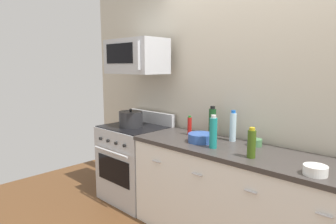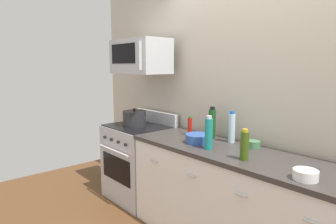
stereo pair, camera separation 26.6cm
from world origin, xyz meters
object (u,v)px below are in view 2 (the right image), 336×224
(bottle_sparkling_teal, at_px, (209,133))
(bowl_green_glaze, at_px, (253,144))
(bottle_hot_sauce_red, at_px, (190,126))
(bottle_olive_oil, at_px, (245,145))
(bowl_white_ceramic, at_px, (306,174))
(microwave, at_px, (140,57))
(bottle_wine_green, at_px, (212,123))
(bottle_water_clear, at_px, (232,128))
(bowl_blue_mixing, at_px, (199,138))
(stockpot, at_px, (134,119))
(range_oven, at_px, (139,161))

(bottle_sparkling_teal, relative_size, bowl_green_glaze, 2.46)
(bottle_hot_sauce_red, bearing_deg, bottle_olive_oil, -17.53)
(bottle_hot_sauce_red, relative_size, bowl_white_ceramic, 1.31)
(microwave, distance_m, bowl_green_glaze, 1.68)
(microwave, relative_size, bowl_white_ceramic, 4.76)
(bottle_olive_oil, bearing_deg, microwave, 173.19)
(bottle_olive_oil, distance_m, bottle_hot_sauce_red, 0.90)
(bottle_wine_green, bearing_deg, microwave, -170.35)
(bottle_water_clear, xyz_separation_m, bottle_hot_sauce_red, (-0.47, -0.09, -0.05))
(bottle_olive_oil, bearing_deg, bowl_blue_mixing, 169.04)
(bottle_olive_oil, xyz_separation_m, bottle_hot_sauce_red, (-0.85, 0.27, -0.02))
(microwave, xyz_separation_m, stockpot, (-0.00, -0.10, -0.73))
(bottle_sparkling_teal, bearing_deg, bowl_white_ceramic, -4.37)
(bottle_wine_green, height_order, stockpot, bottle_wine_green)
(bottle_wine_green, bearing_deg, stockpot, -164.91)
(bottle_wine_green, xyz_separation_m, bottle_olive_oil, (0.63, -0.36, -0.03))
(microwave, xyz_separation_m, bowl_green_glaze, (1.47, 0.15, -0.80))
(bottle_water_clear, height_order, bowl_white_ceramic, bottle_water_clear)
(bottle_wine_green, bearing_deg, bowl_white_ceramic, -19.89)
(bottle_olive_oil, bearing_deg, bottle_wine_green, 150.18)
(bowl_blue_mixing, bearing_deg, microwave, 175.57)
(bowl_blue_mixing, bearing_deg, bottle_olive_oil, -10.96)
(range_oven, xyz_separation_m, stockpot, (0.00, -0.05, 0.55))
(microwave, bearing_deg, bottle_sparkling_teal, -7.90)
(bottle_olive_oil, relative_size, bottle_hot_sauce_red, 1.20)
(bottle_olive_oil, height_order, bowl_green_glaze, bottle_olive_oil)
(bottle_wine_green, distance_m, bottle_hot_sauce_red, 0.25)
(bowl_blue_mixing, bearing_deg, bottle_hot_sauce_red, 149.88)
(bottle_olive_oil, relative_size, bowl_green_glaze, 2.03)
(bottle_sparkling_teal, distance_m, bottle_hot_sauce_red, 0.54)
(bottle_sparkling_teal, height_order, bowl_white_ceramic, bottle_sparkling_teal)
(microwave, bearing_deg, bowl_blue_mixing, -4.43)
(bottle_olive_oil, height_order, stockpot, bottle_olive_oil)
(bottle_water_clear, height_order, stockpot, bottle_water_clear)
(bottle_wine_green, relative_size, bowl_white_ceramic, 2.04)
(range_oven, height_order, bowl_green_glaze, range_oven)
(range_oven, distance_m, microwave, 1.28)
(bottle_water_clear, distance_m, bottle_sparkling_teal, 0.34)
(microwave, height_order, bottle_hot_sauce_red, microwave)
(bottle_hot_sauce_red, relative_size, stockpot, 0.73)
(bottle_sparkling_teal, height_order, bowl_green_glaze, bottle_sparkling_teal)
(microwave, height_order, bottle_water_clear, microwave)
(microwave, bearing_deg, bottle_water_clear, 7.63)
(bowl_blue_mixing, height_order, bowl_white_ceramic, bowl_blue_mixing)
(microwave, bearing_deg, bottle_hot_sauce_red, 5.77)
(bowl_green_glaze, bearing_deg, bowl_white_ceramic, -31.70)
(bottle_olive_oil, xyz_separation_m, bowl_blue_mixing, (-0.58, 0.11, -0.07))
(microwave, distance_m, bowl_blue_mixing, 1.30)
(microwave, height_order, bottle_olive_oil, microwave)
(range_oven, xyz_separation_m, bowl_green_glaze, (1.47, 0.20, 0.48))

